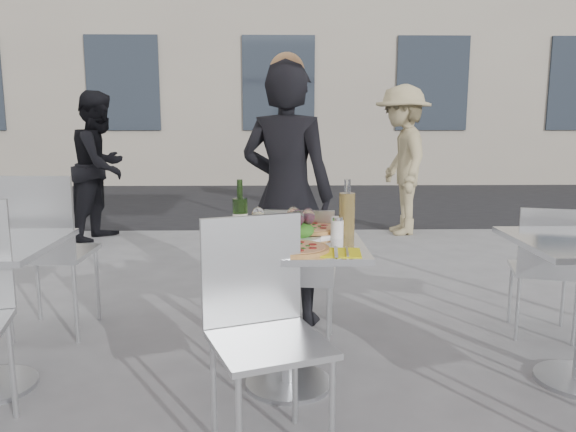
{
  "coord_description": "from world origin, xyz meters",
  "views": [
    {
      "loc": [
        -0.06,
        -2.67,
        1.35
      ],
      "look_at": [
        0.0,
        0.15,
        0.85
      ],
      "focal_mm": 35.0,
      "sensor_mm": 36.0,
      "label": 1
    }
  ],
  "objects_px": {
    "pedestrian_a": "(101,166)",
    "pedestrian_b": "(402,160)",
    "napkin_left": "(230,249)",
    "napkin_right": "(340,252)",
    "salad_plate": "(299,232)",
    "side_chair_rfar": "(547,261)",
    "wineglass_white_a": "(258,216)",
    "pizza_far": "(309,230)",
    "carafe": "(347,213)",
    "sugar_shaker": "(337,227)",
    "main_table": "(289,283)",
    "wineglass_white_b": "(293,216)",
    "chair_far": "(301,267)",
    "wine_bottle": "(240,216)",
    "chair_near": "(261,314)",
    "side_chair_lfar": "(44,242)",
    "woman_diner": "(287,195)",
    "wineglass_red_a": "(298,219)",
    "wineglass_red_b": "(308,218)",
    "pizza_near": "(296,249)"
  },
  "relations": [
    {
      "from": "wineglass_red_b",
      "to": "salad_plate",
      "type": "bearing_deg",
      "value": 167.7
    },
    {
      "from": "carafe",
      "to": "napkin_right",
      "type": "relative_size",
      "value": 1.45
    },
    {
      "from": "pizza_near",
      "to": "wineglass_red_a",
      "type": "xyz_separation_m",
      "value": [
        0.01,
        0.2,
        0.1
      ]
    },
    {
      "from": "pizza_far",
      "to": "pedestrian_a",
      "type": "bearing_deg",
      "value": 122.2
    },
    {
      "from": "sugar_shaker",
      "to": "main_table",
      "type": "bearing_deg",
      "value": -162.01
    },
    {
      "from": "pedestrian_a",
      "to": "pedestrian_b",
      "type": "distance_m",
      "value": 3.4
    },
    {
      "from": "chair_far",
      "to": "wineglass_white_a",
      "type": "distance_m",
      "value": 0.55
    },
    {
      "from": "pizza_far",
      "to": "salad_plate",
      "type": "height_order",
      "value": "salad_plate"
    },
    {
      "from": "side_chair_lfar",
      "to": "side_chair_rfar",
      "type": "height_order",
      "value": "side_chair_lfar"
    },
    {
      "from": "chair_far",
      "to": "wine_bottle",
      "type": "xyz_separation_m",
      "value": [
        -0.32,
        -0.36,
        0.36
      ]
    },
    {
      "from": "side_chair_lfar",
      "to": "pizza_far",
      "type": "xyz_separation_m",
      "value": [
        1.57,
        -0.45,
        0.16
      ]
    },
    {
      "from": "woman_diner",
      "to": "pedestrian_a",
      "type": "distance_m",
      "value": 3.29
    },
    {
      "from": "wine_bottle",
      "to": "wineglass_red_b",
      "type": "relative_size",
      "value": 1.87
    },
    {
      "from": "wineglass_white_a",
      "to": "wineglass_red_a",
      "type": "distance_m",
      "value": 0.21
    },
    {
      "from": "pizza_far",
      "to": "chair_far",
      "type": "bearing_deg",
      "value": 98.16
    },
    {
      "from": "pedestrian_b",
      "to": "wineglass_white_b",
      "type": "height_order",
      "value": "pedestrian_b"
    },
    {
      "from": "chair_far",
      "to": "side_chair_lfar",
      "type": "height_order",
      "value": "side_chair_lfar"
    },
    {
      "from": "wine_bottle",
      "to": "wineglass_white_a",
      "type": "xyz_separation_m",
      "value": [
        0.09,
        0.0,
        -0.0
      ]
    },
    {
      "from": "pedestrian_b",
      "to": "napkin_left",
      "type": "distance_m",
      "value": 4.3
    },
    {
      "from": "napkin_left",
      "to": "napkin_right",
      "type": "xyz_separation_m",
      "value": [
        0.5,
        -0.07,
        0.0
      ]
    },
    {
      "from": "napkin_left",
      "to": "napkin_right",
      "type": "height_order",
      "value": "same"
    },
    {
      "from": "salad_plate",
      "to": "side_chair_rfar",
      "type": "bearing_deg",
      "value": 18.95
    },
    {
      "from": "side_chair_lfar",
      "to": "woman_diner",
      "type": "distance_m",
      "value": 1.52
    },
    {
      "from": "carafe",
      "to": "wineglass_white_a",
      "type": "distance_m",
      "value": 0.45
    },
    {
      "from": "side_chair_rfar",
      "to": "napkin_left",
      "type": "distance_m",
      "value": 2.01
    },
    {
      "from": "pedestrian_b",
      "to": "wineglass_red_b",
      "type": "xyz_separation_m",
      "value": [
        -1.3,
        -3.74,
        0.0
      ]
    },
    {
      "from": "side_chair_rfar",
      "to": "napkin_left",
      "type": "xyz_separation_m",
      "value": [
        -1.85,
        -0.75,
        0.26
      ]
    },
    {
      "from": "woman_diner",
      "to": "carafe",
      "type": "bearing_deg",
      "value": 130.57
    },
    {
      "from": "carafe",
      "to": "napkin_left",
      "type": "xyz_separation_m",
      "value": [
        -0.57,
        -0.3,
        -0.11
      ]
    },
    {
      "from": "chair_near",
      "to": "pedestrian_b",
      "type": "xyz_separation_m",
      "value": [
        1.52,
        4.29,
        0.3
      ]
    },
    {
      "from": "pizza_far",
      "to": "wineglass_white_a",
      "type": "bearing_deg",
      "value": -155.36
    },
    {
      "from": "main_table",
      "to": "wineglass_red_a",
      "type": "relative_size",
      "value": 4.76
    },
    {
      "from": "side_chair_rfar",
      "to": "napkin_right",
      "type": "distance_m",
      "value": 1.6
    },
    {
      "from": "chair_near",
      "to": "wineglass_red_a",
      "type": "bearing_deg",
      "value": 51.27
    },
    {
      "from": "pizza_far",
      "to": "napkin_left",
      "type": "relative_size",
      "value": 1.61
    },
    {
      "from": "wineglass_red_b",
      "to": "main_table",
      "type": "bearing_deg",
      "value": -153.17
    },
    {
      "from": "woman_diner",
      "to": "salad_plate",
      "type": "relative_size",
      "value": 7.72
    },
    {
      "from": "woman_diner",
      "to": "wineglass_white_a",
      "type": "relative_size",
      "value": 10.79
    },
    {
      "from": "chair_near",
      "to": "wine_bottle",
      "type": "xyz_separation_m",
      "value": [
        -0.12,
        0.59,
        0.3
      ]
    },
    {
      "from": "pedestrian_b",
      "to": "sugar_shaker",
      "type": "height_order",
      "value": "pedestrian_b"
    },
    {
      "from": "chair_far",
      "to": "chair_near",
      "type": "height_order",
      "value": "chair_near"
    },
    {
      "from": "woman_diner",
      "to": "pedestrian_a",
      "type": "bearing_deg",
      "value": -31.29
    },
    {
      "from": "chair_far",
      "to": "woman_diner",
      "type": "bearing_deg",
      "value": -74.4
    },
    {
      "from": "sugar_shaker",
      "to": "wineglass_white_b",
      "type": "xyz_separation_m",
      "value": [
        -0.22,
        0.02,
        0.06
      ]
    },
    {
      "from": "side_chair_rfar",
      "to": "carafe",
      "type": "distance_m",
      "value": 1.41
    },
    {
      "from": "wineglass_white_a",
      "to": "side_chair_lfar",
      "type": "bearing_deg",
      "value": 156.38
    },
    {
      "from": "pedestrian_a",
      "to": "carafe",
      "type": "xyz_separation_m",
      "value": [
        2.29,
        -3.43,
        0.05
      ]
    },
    {
      "from": "pizza_far",
      "to": "carafe",
      "type": "distance_m",
      "value": 0.23
    },
    {
      "from": "chair_far",
      "to": "side_chair_lfar",
      "type": "distance_m",
      "value": 1.56
    },
    {
      "from": "wineglass_white_a",
      "to": "side_chair_rfar",
      "type": "bearing_deg",
      "value": 15.77
    }
  ]
}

